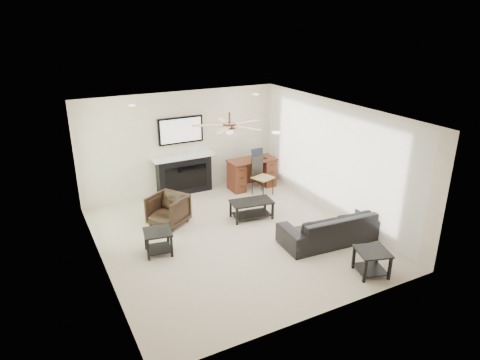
{
  "coord_description": "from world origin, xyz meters",
  "views": [
    {
      "loc": [
        -3.39,
        -6.81,
        4.13
      ],
      "look_at": [
        0.33,
        0.31,
        1.05
      ],
      "focal_mm": 32.0,
      "sensor_mm": 36.0,
      "label": 1
    }
  ],
  "objects_px": {
    "armchair": "(168,210)",
    "desk": "(252,173)",
    "fireplace_unit": "(184,156)",
    "coffee_table": "(251,209)",
    "sofa": "(332,227)"
  },
  "relations": [
    {
      "from": "coffee_table",
      "to": "sofa",
      "type": "bearing_deg",
      "value": -52.83
    },
    {
      "from": "sofa",
      "to": "desk",
      "type": "bearing_deg",
      "value": -85.2
    },
    {
      "from": "coffee_table",
      "to": "fireplace_unit",
      "type": "height_order",
      "value": "fireplace_unit"
    },
    {
      "from": "armchair",
      "to": "coffee_table",
      "type": "bearing_deg",
      "value": 38.55
    },
    {
      "from": "armchair",
      "to": "coffee_table",
      "type": "xyz_separation_m",
      "value": [
        1.7,
        -0.55,
        -0.13
      ]
    },
    {
      "from": "sofa",
      "to": "fireplace_unit",
      "type": "relative_size",
      "value": 1.07
    },
    {
      "from": "armchair",
      "to": "desk",
      "type": "xyz_separation_m",
      "value": [
        2.58,
        1.02,
        0.05
      ]
    },
    {
      "from": "coffee_table",
      "to": "desk",
      "type": "distance_m",
      "value": 1.8
    },
    {
      "from": "sofa",
      "to": "coffee_table",
      "type": "bearing_deg",
      "value": -56.26
    },
    {
      "from": "armchair",
      "to": "fireplace_unit",
      "type": "xyz_separation_m",
      "value": [
        0.93,
        1.47,
        0.63
      ]
    },
    {
      "from": "desk",
      "to": "armchair",
      "type": "bearing_deg",
      "value": -158.5
    },
    {
      "from": "fireplace_unit",
      "to": "desk",
      "type": "distance_m",
      "value": 1.81
    },
    {
      "from": "armchair",
      "to": "fireplace_unit",
      "type": "bearing_deg",
      "value": 114.19
    },
    {
      "from": "sofa",
      "to": "coffee_table",
      "type": "height_order",
      "value": "sofa"
    },
    {
      "from": "armchair",
      "to": "desk",
      "type": "distance_m",
      "value": 2.77
    }
  ]
}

